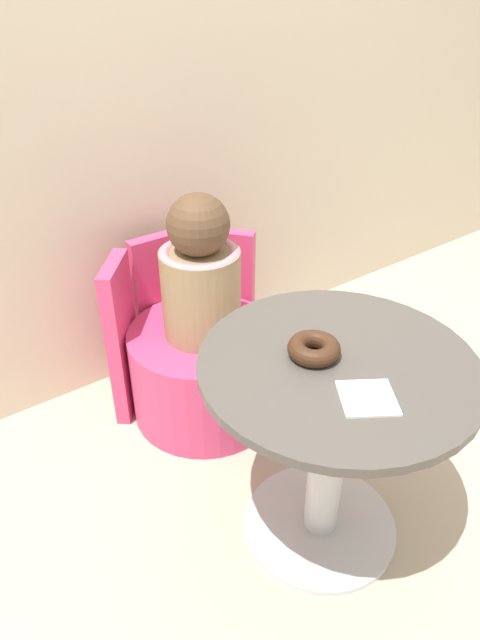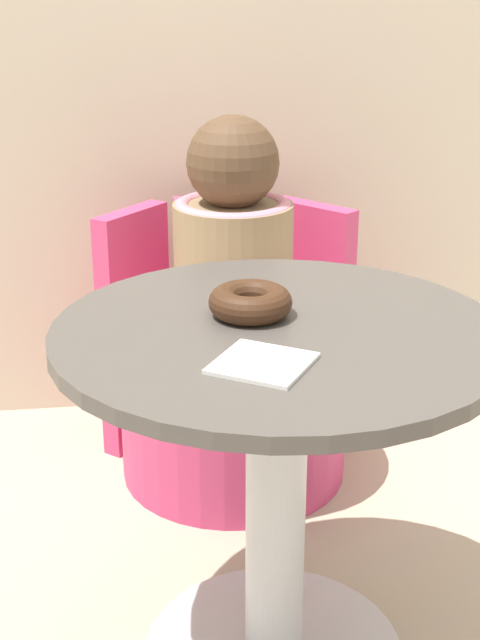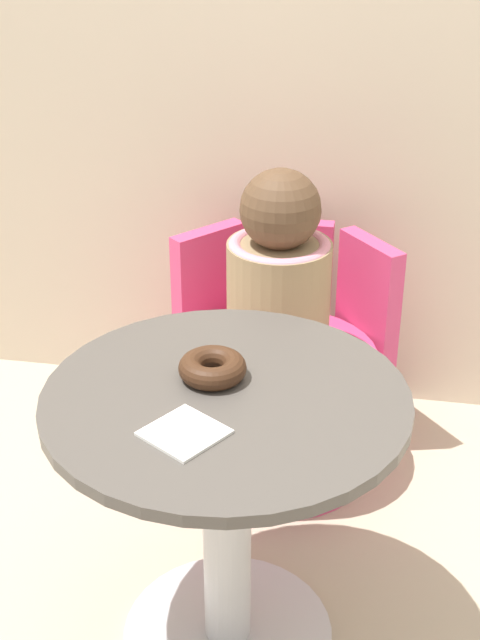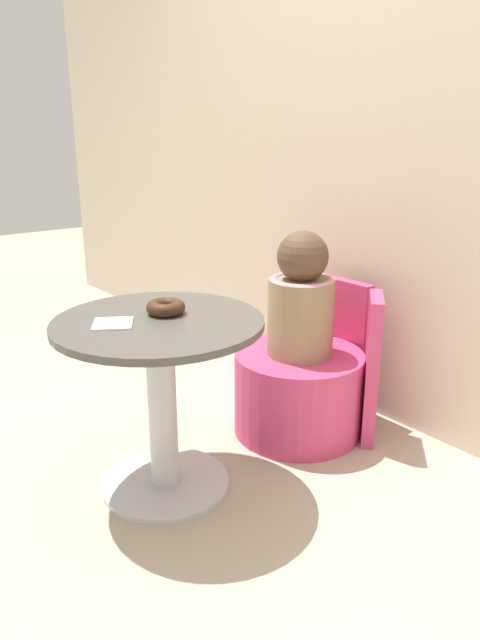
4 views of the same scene
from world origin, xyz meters
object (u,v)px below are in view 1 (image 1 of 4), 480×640
at_px(tub_chair, 204,372).
at_px(child_figure, 200,274).
at_px(donut, 314,348).
at_px(round_table, 332,421).

relative_size(tub_chair, child_figure, 1.06).
relative_size(child_figure, donut, 3.83).
bearing_deg(tub_chair, child_figure, 180.00).
bearing_deg(tub_chair, donut, -94.38).
xyz_separation_m(child_figure, donut, (-0.05, -0.60, 0.07)).
bearing_deg(donut, child_figure, 85.62).
bearing_deg(donut, tub_chair, 85.62).
distance_m(round_table, child_figure, 0.67).
bearing_deg(round_table, tub_chair, 89.13).
height_order(round_table, child_figure, child_figure).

